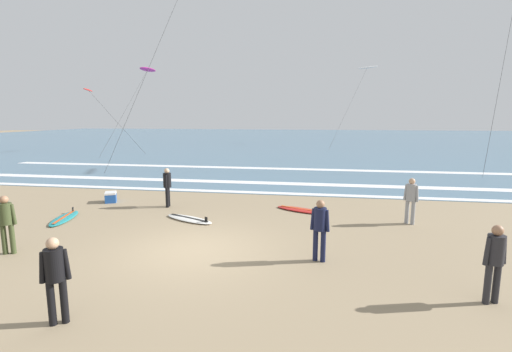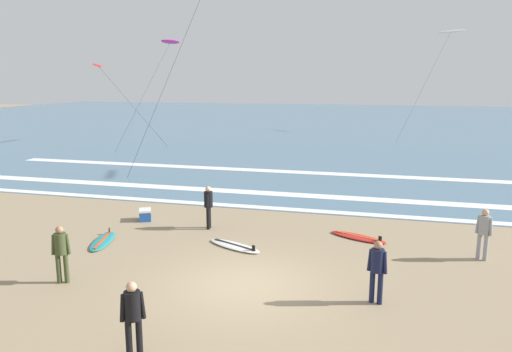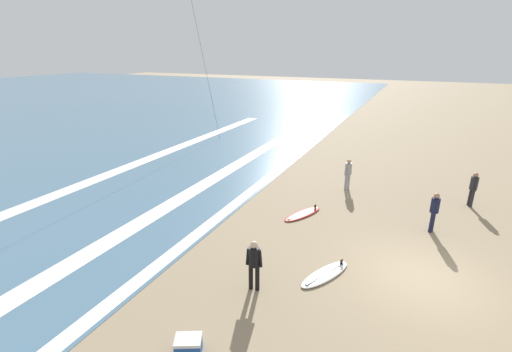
{
  "view_description": "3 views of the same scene",
  "coord_description": "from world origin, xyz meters",
  "px_view_note": "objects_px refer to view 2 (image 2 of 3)",
  "views": [
    {
      "loc": [
        3.33,
        -9.28,
        3.65
      ],
      "look_at": [
        1.07,
        4.0,
        1.47
      ],
      "focal_mm": 25.71,
      "sensor_mm": 36.0,
      "label": 1
    },
    {
      "loc": [
        3.42,
        -11.85,
        5.42
      ],
      "look_at": [
        -0.52,
        3.17,
        2.35
      ],
      "focal_mm": 34.34,
      "sensor_mm": 36.0,
      "label": 2
    },
    {
      "loc": [
        -10.67,
        0.81,
        6.7
      ],
      "look_at": [
        1.9,
        6.59,
        1.77
      ],
      "focal_mm": 24.95,
      "sensor_mm": 36.0,
      "label": 3
    }
  ],
  "objects_px": {
    "surfer_left_near": "(61,249)",
    "surfer_mid_group": "(133,313)",
    "kite_magenta_far_left": "(170,42)",
    "surfboard_foreground_flat": "(358,237)",
    "surfer_foreground_main": "(377,266)",
    "kite_red_low_near": "(98,66)",
    "surfboard_right_spare": "(235,246)",
    "cooler_box": "(145,215)",
    "surfboard_left_pile": "(103,241)",
    "kite_white_high_right": "(451,32)",
    "surfer_left_far": "(484,230)",
    "surfer_background_far": "(208,203)"
  },
  "relations": [
    {
      "from": "kite_white_high_right",
      "to": "cooler_box",
      "type": "relative_size",
      "value": 16.9
    },
    {
      "from": "surfboard_left_pile",
      "to": "kite_magenta_far_left",
      "type": "height_order",
      "value": "kite_magenta_far_left"
    },
    {
      "from": "surfer_left_near",
      "to": "surfer_mid_group",
      "type": "height_order",
      "value": "same"
    },
    {
      "from": "surfboard_right_spare",
      "to": "kite_white_high_right",
      "type": "distance_m",
      "value": 43.85
    },
    {
      "from": "kite_red_low_near",
      "to": "cooler_box",
      "type": "bearing_deg",
      "value": -55.14
    },
    {
      "from": "surfer_mid_group",
      "to": "surfboard_right_spare",
      "type": "bearing_deg",
      "value": 90.04
    },
    {
      "from": "surfboard_foreground_flat",
      "to": "surfboard_left_pile",
      "type": "height_order",
      "value": "same"
    },
    {
      "from": "surfboard_right_spare",
      "to": "cooler_box",
      "type": "height_order",
      "value": "cooler_box"
    },
    {
      "from": "surfer_left_near",
      "to": "cooler_box",
      "type": "height_order",
      "value": "surfer_left_near"
    },
    {
      "from": "kite_magenta_far_left",
      "to": "surfer_left_far",
      "type": "bearing_deg",
      "value": -49.33
    },
    {
      "from": "surfer_left_near",
      "to": "surfboard_foreground_flat",
      "type": "relative_size",
      "value": 0.74
    },
    {
      "from": "surfboard_foreground_flat",
      "to": "kite_magenta_far_left",
      "type": "height_order",
      "value": "kite_magenta_far_left"
    },
    {
      "from": "surfer_foreground_main",
      "to": "surfboard_left_pile",
      "type": "xyz_separation_m",
      "value": [
        -9.05,
        2.37,
        -0.91
      ]
    },
    {
      "from": "surfer_mid_group",
      "to": "surfboard_foreground_flat",
      "type": "bearing_deg",
      "value": 65.96
    },
    {
      "from": "kite_white_high_right",
      "to": "kite_magenta_far_left",
      "type": "relative_size",
      "value": 1.34
    },
    {
      "from": "surfer_left_near",
      "to": "surfboard_left_pile",
      "type": "distance_m",
      "value": 3.48
    },
    {
      "from": "kite_magenta_far_left",
      "to": "surfer_background_far",
      "type": "bearing_deg",
      "value": -63.12
    },
    {
      "from": "cooler_box",
      "to": "surfboard_foreground_flat",
      "type": "bearing_deg",
      "value": -1.1
    },
    {
      "from": "surfer_foreground_main",
      "to": "kite_magenta_far_left",
      "type": "relative_size",
      "value": 0.17
    },
    {
      "from": "surfer_left_far",
      "to": "kite_white_high_right",
      "type": "relative_size",
      "value": 0.13
    },
    {
      "from": "surfboard_foreground_flat",
      "to": "kite_red_low_near",
      "type": "height_order",
      "value": "kite_red_low_near"
    },
    {
      "from": "surfboard_right_spare",
      "to": "kite_white_high_right",
      "type": "relative_size",
      "value": 0.17
    },
    {
      "from": "surfer_background_far",
      "to": "surfboard_left_pile",
      "type": "distance_m",
      "value": 3.9
    },
    {
      "from": "surfboard_left_pile",
      "to": "kite_red_low_near",
      "type": "distance_m",
      "value": 34.08
    },
    {
      "from": "surfer_foreground_main",
      "to": "surfboard_left_pile",
      "type": "relative_size",
      "value": 0.73
    },
    {
      "from": "surfboard_right_spare",
      "to": "kite_red_low_near",
      "type": "xyz_separation_m",
      "value": [
        -22.15,
        27.72,
        6.67
      ]
    },
    {
      "from": "surfer_foreground_main",
      "to": "cooler_box",
      "type": "relative_size",
      "value": 2.14
    },
    {
      "from": "surfboard_right_spare",
      "to": "cooler_box",
      "type": "distance_m",
      "value": 4.82
    },
    {
      "from": "surfer_foreground_main",
      "to": "surfboard_right_spare",
      "type": "xyz_separation_m",
      "value": [
        -4.57,
        3.02,
        -0.91
      ]
    },
    {
      "from": "surfer_left_near",
      "to": "surfboard_right_spare",
      "type": "xyz_separation_m",
      "value": [
        3.66,
        3.91,
        -0.91
      ]
    },
    {
      "from": "surfboard_right_spare",
      "to": "surfboard_left_pile",
      "type": "xyz_separation_m",
      "value": [
        -4.48,
        -0.65,
        0.0
      ]
    },
    {
      "from": "surfer_left_far",
      "to": "surfboard_foreground_flat",
      "type": "height_order",
      "value": "surfer_left_far"
    },
    {
      "from": "kite_magenta_far_left",
      "to": "surfer_left_near",
      "type": "bearing_deg",
      "value": -71.33
    },
    {
      "from": "surfer_foreground_main",
      "to": "kite_red_low_near",
      "type": "distance_m",
      "value": 41.13
    },
    {
      "from": "surfboard_left_pile",
      "to": "kite_red_low_near",
      "type": "height_order",
      "value": "kite_red_low_near"
    },
    {
      "from": "surfer_mid_group",
      "to": "kite_red_low_near",
      "type": "height_order",
      "value": "kite_red_low_near"
    },
    {
      "from": "surfboard_right_spare",
      "to": "cooler_box",
      "type": "relative_size",
      "value": 2.88
    },
    {
      "from": "kite_red_low_near",
      "to": "surfboard_left_pile",
      "type": "bearing_deg",
      "value": -58.09
    },
    {
      "from": "surfer_left_near",
      "to": "surfboard_right_spare",
      "type": "relative_size",
      "value": 0.74
    },
    {
      "from": "kite_white_high_right",
      "to": "cooler_box",
      "type": "bearing_deg",
      "value": -111.05
    },
    {
      "from": "kite_red_low_near",
      "to": "kite_white_high_right",
      "type": "relative_size",
      "value": 0.84
    },
    {
      "from": "surfer_background_far",
      "to": "surfboard_foreground_flat",
      "type": "height_order",
      "value": "surfer_background_far"
    },
    {
      "from": "kite_magenta_far_left",
      "to": "surfboard_foreground_flat",
      "type": "bearing_deg",
      "value": -53.47
    },
    {
      "from": "surfer_background_far",
      "to": "surfer_left_near",
      "type": "xyz_separation_m",
      "value": [
        -2.12,
        -5.66,
        0.0
      ]
    },
    {
      "from": "surfboard_foreground_flat",
      "to": "cooler_box",
      "type": "xyz_separation_m",
      "value": [
        -8.2,
        0.16,
        0.18
      ]
    },
    {
      "from": "kite_red_low_near",
      "to": "surfer_background_far",
      "type": "bearing_deg",
      "value": -51.57
    },
    {
      "from": "surfer_foreground_main",
      "to": "surfboard_left_pile",
      "type": "distance_m",
      "value": 9.4
    },
    {
      "from": "surfboard_right_spare",
      "to": "kite_red_low_near",
      "type": "height_order",
      "value": "kite_red_low_near"
    },
    {
      "from": "surfer_mid_group",
      "to": "kite_red_low_near",
      "type": "distance_m",
      "value": 41.35
    },
    {
      "from": "surfer_foreground_main",
      "to": "kite_magenta_far_left",
      "type": "height_order",
      "value": "kite_magenta_far_left"
    }
  ]
}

